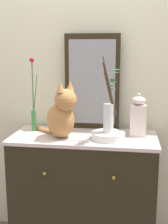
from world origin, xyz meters
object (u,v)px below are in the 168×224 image
(sideboard, at_px, (84,194))
(mirror_leaning, at_px, (92,82))
(vase_glass_clear, at_px, (109,113))
(jar_lidded_porcelain, at_px, (138,116))
(bowl_porcelain, at_px, (108,136))
(cat_sitting, at_px, (62,114))
(vase_slim_green, at_px, (34,108))

(sideboard, distance_m, mirror_leaning, 0.88)
(mirror_leaning, distance_m, vase_glass_clear, 0.38)
(mirror_leaning, relative_size, jar_lidded_porcelain, 2.36)
(sideboard, bearing_deg, bowl_porcelain, -18.12)
(bowl_porcelain, bearing_deg, cat_sitting, -177.45)
(vase_slim_green, distance_m, jar_lidded_porcelain, 0.80)
(bowl_porcelain, xyz_separation_m, jar_lidded_porcelain, (0.21, 0.14, 0.12))
(sideboard, distance_m, cat_sitting, 0.67)
(mirror_leaning, distance_m, vase_slim_green, 0.50)
(bowl_porcelain, distance_m, vase_glass_clear, 0.16)
(sideboard, bearing_deg, vase_slim_green, 169.07)
(cat_sitting, xyz_separation_m, jar_lidded_porcelain, (0.54, 0.15, -0.03))
(sideboard, distance_m, jar_lidded_porcelain, 0.74)
(mirror_leaning, xyz_separation_m, bowl_porcelain, (0.15, -0.28, -0.35))
(mirror_leaning, height_order, vase_glass_clear, mirror_leaning)
(sideboard, height_order, cat_sitting, cat_sitting)
(vase_glass_clear, distance_m, jar_lidded_porcelain, 0.26)
(sideboard, relative_size, jar_lidded_porcelain, 3.39)
(mirror_leaning, xyz_separation_m, jar_lidded_porcelain, (0.36, -0.15, -0.23))
(cat_sitting, distance_m, jar_lidded_porcelain, 0.57)
(bowl_porcelain, bearing_deg, vase_glass_clear, -68.32)
(vase_slim_green, xyz_separation_m, bowl_porcelain, (0.59, -0.14, -0.16))
(mirror_leaning, xyz_separation_m, vase_glass_clear, (0.15, -0.29, -0.19))
(cat_sitting, distance_m, bowl_porcelain, 0.37)
(vase_slim_green, height_order, vase_glass_clear, vase_glass_clear)
(cat_sitting, height_order, vase_glass_clear, vase_glass_clear)
(vase_glass_clear, bearing_deg, bowl_porcelain, 111.68)
(cat_sitting, bearing_deg, mirror_leaning, 58.67)
(sideboard, xyz_separation_m, vase_slim_green, (-0.41, 0.08, 0.66))
(sideboard, bearing_deg, cat_sitting, -153.59)
(vase_slim_green, height_order, jar_lidded_porcelain, vase_slim_green)
(mirror_leaning, distance_m, cat_sitting, 0.40)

